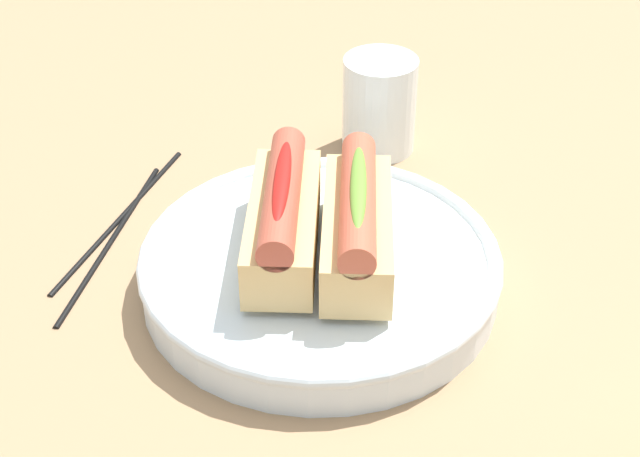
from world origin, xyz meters
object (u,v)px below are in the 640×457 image
Objects in this scene: chopstick_near at (111,239)px; hotdog_front at (283,217)px; hotdog_back at (357,223)px; chopstick_far at (121,216)px; water_glass at (379,108)px; serving_bowl at (320,268)px.

hotdog_front is at bearing 80.11° from chopstick_near.
hotdog_front and hotdog_back have the same top height.
chopstick_far is (-0.00, -0.22, -0.06)m from hotdog_back.
hotdog_back is 0.22m from water_glass.
water_glass is at bearing 135.17° from chopstick_near.
hotdog_back is 0.72× the size of chopstick_near.
chopstick_near is at bearing 15.58° from chopstick_far.
serving_bowl is at bearing -72.47° from hotdog_back.
water_glass is (-0.21, -0.04, 0.02)m from serving_bowl.
chopstick_near is 1.00× the size of chopstick_far.
chopstick_near and chopstick_far have the same top height.
water_glass reaches higher than chopstick_far.
chopstick_near is at bearing -82.21° from hotdog_back.
serving_bowl is 3.04× the size of water_glass.
serving_bowl is 0.22m from water_glass.
chopstick_far is (-0.02, -0.17, -0.06)m from hotdog_front.
water_glass is at bearing -175.81° from hotdog_front.
hotdog_front reaches higher than chopstick_near.
water_glass is 0.41× the size of chopstick_far.
water_glass is 0.26m from chopstick_far.
water_glass is at bearing -168.74° from serving_bowl.
hotdog_back is (-0.01, 0.03, 0.04)m from serving_bowl.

